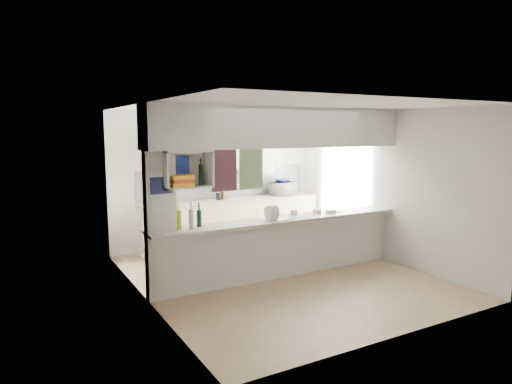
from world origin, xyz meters
TOP-DOWN VIEW (x-y plane):
  - floor at (0.00, 0.00)m, footprint 4.80×4.80m
  - ceiling at (0.00, 0.00)m, footprint 4.80×4.80m
  - wall_back at (0.00, 2.40)m, footprint 4.20×0.00m
  - wall_left at (-2.10, 0.00)m, footprint 0.00×4.80m
  - wall_right at (2.10, 0.00)m, footprint 0.00×4.80m
  - servery_partition at (-0.17, 0.00)m, footprint 4.20×0.50m
  - cubby_shelf at (-1.57, -0.06)m, footprint 0.65×0.35m
  - kitchen_run at (0.16, 2.14)m, footprint 3.60×0.63m
  - microwave at (1.40, 2.14)m, footprint 0.50×0.36m
  - bowl at (1.36, 2.10)m, footprint 0.27×0.27m
  - dish_rack at (-0.16, -0.04)m, footprint 0.46×0.37m
  - cup at (0.21, -0.03)m, footprint 0.14×0.14m
  - wine_bottles at (-1.55, 0.01)m, footprint 0.53×0.16m
  - plastic_tubs at (0.81, 0.02)m, footprint 0.49×0.22m
  - utensil_jar at (-0.06, 2.15)m, footprint 0.10×0.10m
  - knife_block at (0.06, 2.18)m, footprint 0.14×0.13m

SIDE VIEW (x-z plane):
  - floor at x=0.00m, z-range 0.00..0.00m
  - kitchen_run at x=0.16m, z-range -0.29..1.95m
  - plastic_tubs at x=0.81m, z-range 0.92..0.99m
  - cup at x=0.21m, z-range 0.94..1.03m
  - utensil_jar at x=-0.06m, z-range 0.92..1.07m
  - dish_rack at x=-0.16m, z-range 0.90..1.13m
  - knife_block at x=0.06m, z-range 0.92..1.14m
  - microwave at x=1.40m, z-range 0.92..1.19m
  - wine_bottles at x=-1.55m, z-range 0.87..1.25m
  - bowl at x=1.36m, z-range 1.19..1.25m
  - wall_back at x=0.00m, z-range -0.80..3.40m
  - wall_left at x=-2.10m, z-range -1.10..3.70m
  - wall_right at x=2.10m, z-range -1.10..3.70m
  - servery_partition at x=-0.17m, z-range 0.36..2.96m
  - cubby_shelf at x=-1.57m, z-range 1.46..1.96m
  - ceiling at x=0.00m, z-range 2.60..2.60m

